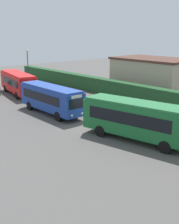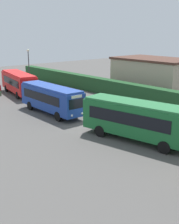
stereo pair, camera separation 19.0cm
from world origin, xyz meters
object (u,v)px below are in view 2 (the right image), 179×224
at_px(person_right, 142,119).
at_px(lamppost, 29,64).
at_px(bus_red, 19,82).
at_px(bus_green, 138,119).
at_px(bus_blue, 51,98).
at_px(person_center, 0,89).

height_order(person_right, lamppost, lamppost).
height_order(bus_red, person_right, bus_red).
bearing_deg(bus_green, bus_blue, 172.83).
height_order(bus_red, bus_blue, bus_red).
height_order(bus_blue, person_center, bus_blue).
height_order(bus_blue, lamppost, lamppost).
height_order(person_center, person_right, person_right).
relative_size(person_right, lamppost, 0.32).
distance_m(bus_blue, person_center, 12.64).
distance_m(bus_green, lamppost, 28.50).
bearing_deg(person_center, bus_blue, -71.89).
bearing_deg(bus_green, person_center, 171.45).
bearing_deg(person_right, bus_green, 163.91).
distance_m(bus_red, person_center, 2.79).
bearing_deg(bus_blue, person_center, -178.18).
relative_size(bus_blue, person_right, 4.91).
distance_m(person_right, lamppost, 26.67).
height_order(bus_red, person_center, bus_red).
bearing_deg(person_right, bus_red, 45.32).
xyz_separation_m(bus_blue, bus_green, (11.64, 0.80, 0.11)).
distance_m(person_center, lamppost, 8.17).
relative_size(bus_green, person_center, 6.00).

